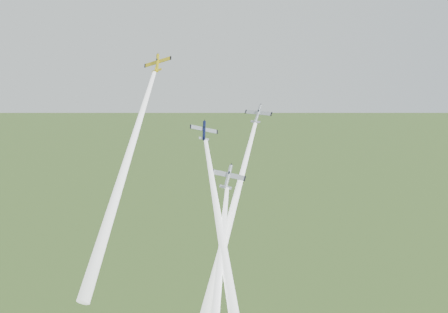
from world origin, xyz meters
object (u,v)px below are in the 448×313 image
plane_yellow (157,63)px  plane_silver_right (258,114)px  plane_navy (204,131)px  plane_silver_low (228,177)px

plane_yellow → plane_silver_right: size_ratio=1.04×
plane_navy → plane_yellow: bearing=145.8°
plane_yellow → plane_silver_low: size_ratio=0.92×
plane_silver_right → plane_silver_low: size_ratio=0.89×
plane_yellow → plane_silver_low: 35.01m
plane_silver_low → plane_silver_right: bearing=70.3°
plane_yellow → plane_navy: size_ratio=1.04×
plane_navy → plane_silver_low: 14.81m
plane_yellow → plane_silver_right: bearing=16.9°
plane_navy → plane_silver_low: bearing=-69.4°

